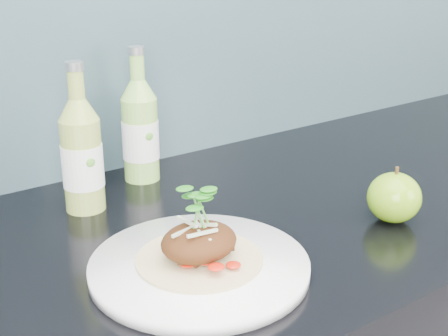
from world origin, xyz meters
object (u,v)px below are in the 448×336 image
(cider_bottle_left, at_px, (82,155))
(cider_bottle_right, at_px, (140,131))
(green_apple, at_px, (394,197))
(dinner_plate, at_px, (199,266))

(cider_bottle_left, relative_size, cider_bottle_right, 1.00)
(cider_bottle_left, bearing_deg, cider_bottle_right, 31.87)
(green_apple, xyz_separation_m, cider_bottle_left, (-0.34, 0.30, 0.05))
(dinner_plate, relative_size, cider_bottle_right, 1.54)
(green_apple, bearing_deg, cider_bottle_left, 138.90)
(green_apple, height_order, cider_bottle_left, cider_bottle_left)
(dinner_plate, distance_m, green_apple, 0.31)
(green_apple, bearing_deg, dinner_plate, 172.66)
(dinner_plate, height_order, cider_bottle_right, cider_bottle_right)
(cider_bottle_right, bearing_deg, dinner_plate, -94.14)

